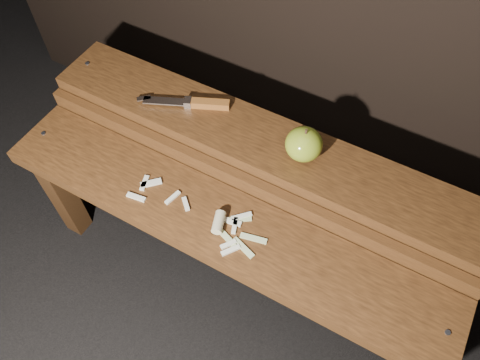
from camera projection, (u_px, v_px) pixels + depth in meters
The scene contains 6 objects.
ground at pixel (231, 273), 1.51m from camera, with size 60.00×60.00×0.00m, color black.
bench_front_tier at pixel (217, 236), 1.18m from camera, with size 1.20×0.20×0.42m.
bench_rear_tier at pixel (259, 159), 1.25m from camera, with size 1.20×0.21×0.50m.
apple at pixel (304, 144), 1.11m from camera, with size 0.09×0.09×0.09m.
knife at pixel (198, 103), 1.23m from camera, with size 0.23×0.12×0.02m.
apple_scraps at pixel (211, 219), 1.13m from camera, with size 0.37×0.14×0.03m.
Camera 1 is at (0.32, -0.52, 1.41)m, focal length 35.00 mm.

